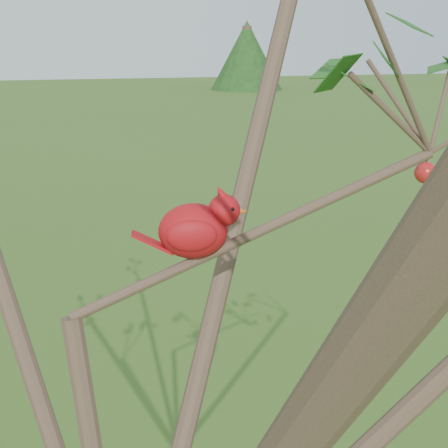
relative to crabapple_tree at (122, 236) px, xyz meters
name	(u,v)px	position (x,y,z in m)	size (l,w,h in m)	color
crabapple_tree	(122,236)	(0.00, 0.00, 0.00)	(2.35, 2.05, 2.95)	#402C22
cardinal	(197,228)	(0.13, 0.11, -0.03)	(0.19, 0.10, 0.13)	#AC0E12
distant_trees	(52,65)	(0.02, 24.20, -0.67)	(40.72, 13.25, 3.27)	#402C22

